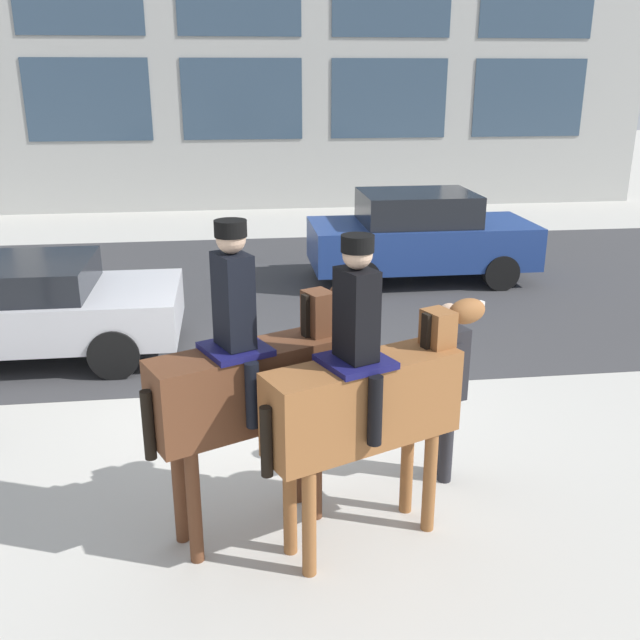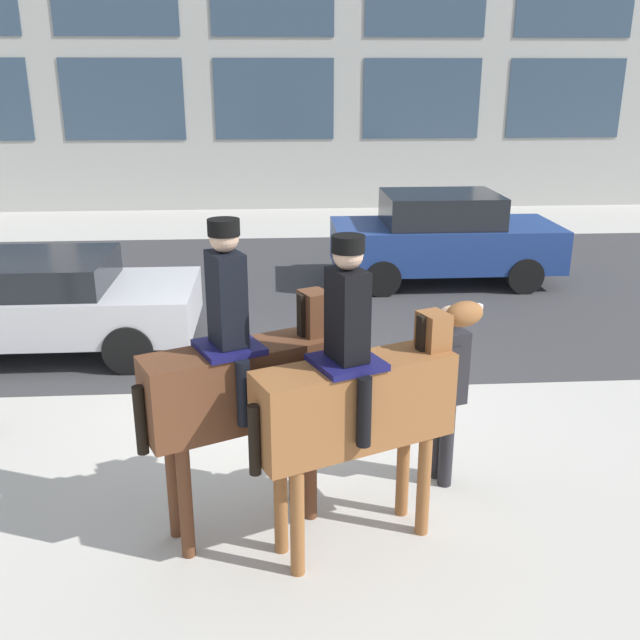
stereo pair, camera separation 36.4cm
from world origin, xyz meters
TOP-DOWN VIEW (x-y plane):
  - ground_plane at (0.00, 0.00)m, footprint 80.00×80.00m
  - road_surface at (0.00, 4.75)m, footprint 23.01×8.50m
  - mounted_horse_lead at (-0.36, -2.22)m, footprint 1.81×1.06m
  - mounted_horse_companion at (0.53, -2.50)m, footprint 1.92×1.06m
  - pedestrian_bystander at (1.41, -1.65)m, footprint 0.79×0.64m
  - street_car_near_lane at (-3.26, 2.03)m, footprint 4.08×1.95m
  - street_car_far_lane at (2.98, 5.10)m, footprint 4.03×1.86m

SIDE VIEW (x-z plane):
  - ground_plane at x=0.00m, z-range 0.00..0.00m
  - road_surface at x=0.00m, z-range 0.00..0.01m
  - street_car_near_lane at x=-3.26m, z-range 0.05..1.38m
  - street_car_far_lane at x=2.98m, z-range 0.02..1.65m
  - pedestrian_bystander at x=1.41m, z-range 0.15..1.88m
  - mounted_horse_companion at x=0.53m, z-range 0.03..2.60m
  - mounted_horse_lead at x=-0.36m, z-range 0.05..2.69m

